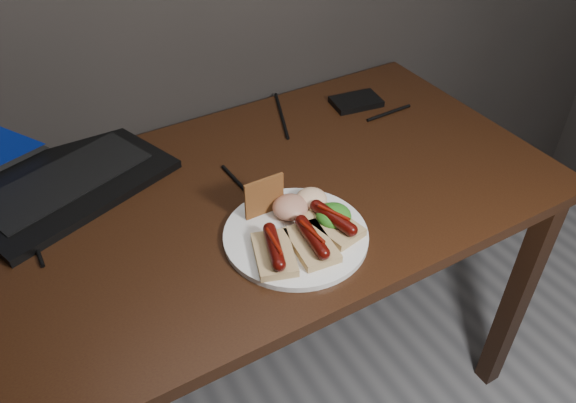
% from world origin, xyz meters
% --- Properties ---
extents(desk, '(1.40, 0.70, 0.75)m').
position_xyz_m(desk, '(0.00, 1.38, 0.66)').
color(desk, black).
rests_on(desk, ground).
extents(laptop, '(0.51, 0.48, 0.25)m').
position_xyz_m(laptop, '(-0.32, 1.67, 0.80)').
color(laptop, black).
rests_on(laptop, desk).
extents(hard_drive, '(0.14, 0.10, 0.02)m').
position_xyz_m(hard_drive, '(0.45, 1.58, 0.76)').
color(hard_drive, black).
rests_on(hard_drive, desk).
extents(desk_cables, '(0.96, 0.41, 0.01)m').
position_xyz_m(desk_cables, '(0.07, 1.51, 0.75)').
color(desk_cables, black).
rests_on(desk_cables, desk).
extents(plate, '(0.33, 0.33, 0.01)m').
position_xyz_m(plate, '(0.05, 1.22, 0.76)').
color(plate, silver).
rests_on(plate, desk).
extents(bread_sausage_left, '(0.10, 0.13, 0.04)m').
position_xyz_m(bread_sausage_left, '(-0.02, 1.18, 0.78)').
color(bread_sausage_left, tan).
rests_on(bread_sausage_left, plate).
extents(bread_sausage_center, '(0.08, 0.12, 0.04)m').
position_xyz_m(bread_sausage_center, '(0.05, 1.17, 0.78)').
color(bread_sausage_center, tan).
rests_on(bread_sausage_center, plate).
extents(bread_sausage_right, '(0.09, 0.13, 0.04)m').
position_xyz_m(bread_sausage_right, '(0.12, 1.20, 0.78)').
color(bread_sausage_right, tan).
rests_on(bread_sausage_right, plate).
extents(crispbread, '(0.09, 0.01, 0.08)m').
position_xyz_m(crispbread, '(0.02, 1.30, 0.80)').
color(crispbread, '#9B5C2A').
rests_on(crispbread, plate).
extents(salad_greens, '(0.07, 0.07, 0.04)m').
position_xyz_m(salad_greens, '(0.13, 1.21, 0.78)').
color(salad_greens, '#1D6113').
rests_on(salad_greens, plate).
extents(salsa_mound, '(0.07, 0.07, 0.04)m').
position_xyz_m(salsa_mound, '(0.07, 1.27, 0.78)').
color(salsa_mound, maroon).
rests_on(salsa_mound, plate).
extents(coleslaw_mound, '(0.06, 0.06, 0.04)m').
position_xyz_m(coleslaw_mound, '(0.12, 1.28, 0.78)').
color(coleslaw_mound, beige).
rests_on(coleslaw_mound, plate).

